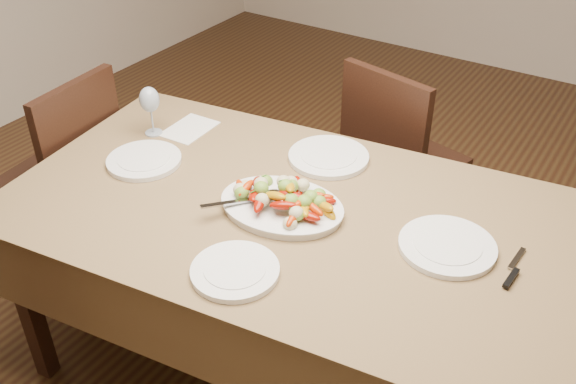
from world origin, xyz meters
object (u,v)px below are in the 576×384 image
(chair_left, at_px, (58,177))
(wine_glass, at_px, (151,110))
(plate_near, at_px, (235,271))
(serving_platter, at_px, (282,208))
(plate_left, at_px, (144,161))
(plate_far, at_px, (329,157))
(plate_right, at_px, (447,246))
(chair_far, at_px, (406,161))
(dining_table, at_px, (288,294))

(chair_left, xyz_separation_m, wine_glass, (0.46, 0.15, 0.39))
(chair_left, xyz_separation_m, plate_near, (1.20, -0.33, 0.29))
(serving_platter, bearing_deg, chair_left, 179.58)
(plate_left, bearing_deg, plate_far, 34.90)
(plate_right, distance_m, plate_near, 0.63)
(chair_left, bearing_deg, plate_left, 82.22)
(chair_left, xyz_separation_m, plate_right, (1.66, 0.10, 0.29))
(plate_right, bearing_deg, plate_near, -137.17)
(plate_left, xyz_separation_m, plate_far, (0.54, 0.38, 0.00))
(wine_glass, bearing_deg, serving_platter, -12.72)
(plate_near, relative_size, wine_glass, 1.23)
(wine_glass, bearing_deg, chair_left, -162.13)
(chair_far, distance_m, plate_near, 1.29)
(serving_platter, relative_size, plate_near, 1.57)
(plate_far, bearing_deg, chair_left, -162.75)
(serving_platter, relative_size, plate_left, 1.49)
(plate_left, distance_m, plate_right, 1.09)
(chair_far, relative_size, serving_platter, 2.41)
(serving_platter, xyz_separation_m, plate_right, (0.51, 0.10, -0.00))
(plate_right, bearing_deg, plate_left, -173.34)
(chair_far, xyz_separation_m, chair_left, (-1.19, -0.93, 0.00))
(plate_right, height_order, wine_glass, wine_glass)
(plate_far, distance_m, plate_near, 0.68)
(dining_table, xyz_separation_m, chair_left, (-1.16, -0.02, 0.10))
(chair_far, distance_m, plate_far, 0.65)
(chair_left, bearing_deg, plate_far, 102.52)
(chair_far, bearing_deg, plate_near, 103.72)
(dining_table, height_order, plate_far, plate_far)
(plate_left, height_order, plate_right, same)
(plate_right, distance_m, wine_glass, 1.21)
(chair_far, relative_size, plate_left, 3.59)
(chair_left, bearing_deg, chair_far, 123.15)
(dining_table, height_order, plate_right, plate_right)
(chair_far, bearing_deg, dining_table, 101.05)
(chair_far, bearing_deg, chair_left, 51.06)
(chair_left, bearing_deg, plate_near, 69.91)
(dining_table, bearing_deg, chair_left, -179.25)
(plate_far, bearing_deg, serving_platter, -84.95)
(plate_near, bearing_deg, plate_right, 42.83)
(plate_left, bearing_deg, chair_far, 57.28)
(plate_right, bearing_deg, chair_left, -176.69)
(dining_table, height_order, plate_near, plate_near)
(chair_left, height_order, plate_right, chair_left)
(chair_left, relative_size, serving_platter, 2.41)
(plate_right, relative_size, wine_glass, 1.40)
(chair_left, height_order, plate_far, chair_left)
(dining_table, xyz_separation_m, plate_near, (0.05, -0.35, 0.39))
(chair_left, relative_size, plate_near, 3.77)
(dining_table, distance_m, plate_near, 0.52)
(serving_platter, bearing_deg, plate_near, -80.44)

